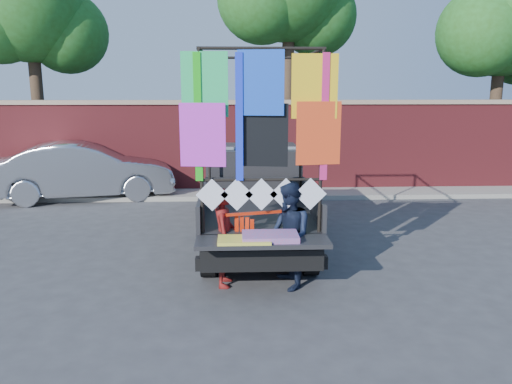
{
  "coord_description": "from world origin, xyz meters",
  "views": [
    {
      "loc": [
        -0.64,
        -7.21,
        2.94
      ],
      "look_at": [
        -0.31,
        0.29,
        1.37
      ],
      "focal_mm": 35.0,
      "sensor_mm": 36.0,
      "label": 1
    }
  ],
  "objects_px": {
    "sedan": "(86,171)",
    "woman": "(224,237)",
    "man": "(288,236)",
    "pickup_truck": "(254,193)"
  },
  "relations": [
    {
      "from": "sedan",
      "to": "man",
      "type": "bearing_deg",
      "value": -154.05
    },
    {
      "from": "pickup_truck",
      "to": "sedan",
      "type": "height_order",
      "value": "pickup_truck"
    },
    {
      "from": "sedan",
      "to": "man",
      "type": "distance_m",
      "value": 7.95
    },
    {
      "from": "pickup_truck",
      "to": "woman",
      "type": "xyz_separation_m",
      "value": [
        -0.55,
        -2.57,
        -0.13
      ]
    },
    {
      "from": "pickup_truck",
      "to": "woman",
      "type": "distance_m",
      "value": 2.63
    },
    {
      "from": "pickup_truck",
      "to": "man",
      "type": "relative_size",
      "value": 3.45
    },
    {
      "from": "sedan",
      "to": "woman",
      "type": "bearing_deg",
      "value": -159.35
    },
    {
      "from": "sedan",
      "to": "man",
      "type": "height_order",
      "value": "man"
    },
    {
      "from": "pickup_truck",
      "to": "sedan",
      "type": "bearing_deg",
      "value": 140.24
    },
    {
      "from": "man",
      "to": "woman",
      "type": "bearing_deg",
      "value": -107.38
    }
  ]
}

